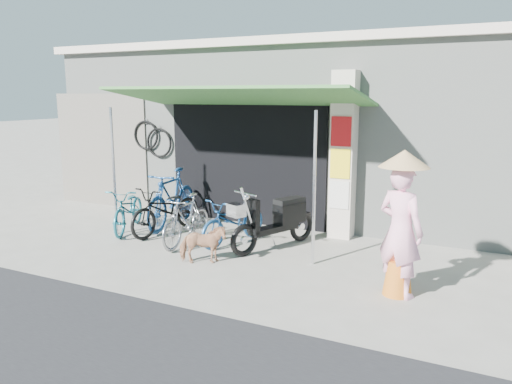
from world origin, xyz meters
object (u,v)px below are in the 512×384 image
at_px(bike_black, 167,209).
at_px(moped, 276,221).
at_px(bike_navy, 234,220).
at_px(nun, 401,226).
at_px(bike_silver, 187,220).
at_px(bike_teal, 129,209).
at_px(bike_blue, 172,198).
at_px(street_dog, 203,244).

xyz_separation_m(bike_black, moped, (2.22, 0.06, 0.02)).
distance_m(bike_navy, nun, 3.26).
bearing_deg(bike_silver, moped, 17.92).
bearing_deg(bike_black, bike_silver, -21.97).
bearing_deg(bike_silver, bike_black, 148.01).
xyz_separation_m(bike_teal, moped, (2.98, 0.24, 0.05)).
height_order(bike_black, bike_silver, bike_black).
xyz_separation_m(bike_blue, bike_black, (0.18, -0.43, -0.11)).
bearing_deg(bike_black, moped, 10.44).
relative_size(bike_teal, street_dog, 2.24).
relative_size(bike_navy, nun, 0.82).
bearing_deg(bike_navy, bike_black, -167.20).
xyz_separation_m(bike_black, bike_navy, (1.46, -0.02, -0.04)).
xyz_separation_m(bike_black, bike_silver, (0.75, -0.45, -0.01)).
distance_m(bike_blue, street_dog, 2.37).
distance_m(bike_blue, bike_navy, 1.71).
relative_size(bike_teal, moped, 0.92).
relative_size(bike_blue, bike_silver, 1.29).
distance_m(bike_black, bike_silver, 0.87).
distance_m(bike_silver, bike_navy, 0.83).
xyz_separation_m(bike_navy, moped, (0.77, 0.08, 0.07)).
relative_size(bike_blue, bike_black, 1.09).
bearing_deg(nun, moped, -3.55).
height_order(bike_black, bike_navy, bike_black).
xyz_separation_m(bike_teal, bike_blue, (0.57, 0.61, 0.14)).
bearing_deg(bike_blue, bike_teal, -140.08).
height_order(bike_navy, nun, nun).
relative_size(bike_silver, bike_navy, 0.94).
height_order(bike_blue, nun, nun).
height_order(bike_navy, moped, moped).
bearing_deg(nun, bike_teal, 13.76).
distance_m(bike_black, bike_navy, 1.46).
distance_m(bike_teal, bike_navy, 2.21).
relative_size(bike_silver, street_dog, 2.02).
distance_m(bike_navy, moped, 0.78).
bearing_deg(bike_teal, nun, -32.80).
bearing_deg(bike_silver, bike_teal, 168.75).
bearing_deg(street_dog, bike_silver, 17.44).
height_order(bike_teal, bike_navy, bike_teal).
relative_size(bike_black, street_dog, 2.39).
bearing_deg(moped, bike_silver, -137.48).
xyz_separation_m(bike_teal, nun, (5.23, -0.93, 0.51)).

